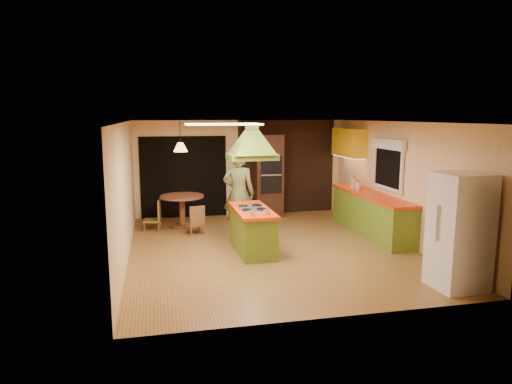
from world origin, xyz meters
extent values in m
plane|color=olive|center=(0.00, 0.00, 0.00)|extent=(6.50, 6.50, 0.00)
plane|color=beige|center=(0.00, 3.25, 1.25)|extent=(5.50, 0.00, 5.50)
plane|color=beige|center=(0.00, -3.25, 1.25)|extent=(5.50, 0.00, 5.50)
plane|color=beige|center=(-2.75, 0.00, 1.25)|extent=(0.00, 6.50, 6.50)
plane|color=beige|center=(2.75, 0.00, 1.25)|extent=(0.00, 6.50, 6.50)
plane|color=silver|center=(0.00, 0.00, 2.50)|extent=(6.50, 6.50, 0.00)
cube|color=#381E14|center=(1.25, 3.23, 1.25)|extent=(2.64, 0.03, 2.50)
cube|color=black|center=(-1.50, 3.23, 1.05)|extent=(2.20, 0.03, 2.10)
cube|color=olive|center=(2.45, 0.60, 0.43)|extent=(0.58, 3.00, 0.86)
cube|color=#E53807|center=(2.45, 0.60, 0.89)|extent=(0.62, 3.05, 0.06)
cube|color=yellow|center=(2.57, 2.20, 1.95)|extent=(0.34, 1.40, 0.70)
cube|color=black|center=(2.72, 0.40, 1.55)|extent=(0.03, 1.16, 0.96)
cube|color=white|center=(2.67, 0.40, 2.02)|extent=(0.10, 1.35, 0.22)
cube|color=white|center=(-1.10, -1.20, 2.48)|extent=(1.20, 0.60, 0.03)
cube|color=olive|center=(-0.40, -0.09, 0.39)|extent=(0.63, 1.61, 0.78)
cube|color=red|center=(-0.40, -0.09, 0.81)|extent=(0.69, 1.68, 0.06)
cube|color=silver|center=(-0.40, -0.09, 0.85)|extent=(0.49, 0.71, 0.02)
cube|color=#526719|center=(-0.40, -0.09, 1.85)|extent=(0.92, 0.67, 0.11)
pyramid|color=#526719|center=(-0.40, -0.09, 2.35)|extent=(0.92, 0.67, 0.45)
cube|color=#526719|center=(-0.40, -0.09, 2.43)|extent=(0.22, 0.22, 0.15)
imported|color=#52592F|center=(-0.45, 1.10, 0.95)|extent=(0.80, 0.66, 1.89)
cube|color=white|center=(2.29, -2.65, 0.89)|extent=(0.76, 0.72, 1.79)
cube|color=#432215|center=(0.68, 2.95, 1.07)|extent=(0.73, 0.61, 2.13)
cube|color=black|center=(0.68, 2.65, 1.37)|extent=(0.55, 0.04, 0.45)
cube|color=black|center=(0.68, 2.65, 0.87)|extent=(0.55, 0.04, 0.45)
cylinder|color=brown|center=(-1.62, 2.13, 0.74)|extent=(1.03, 1.03, 0.05)
cylinder|color=brown|center=(-1.62, 2.13, 0.38)|extent=(0.14, 0.14, 0.72)
cylinder|color=brown|center=(-1.62, 2.13, 0.03)|extent=(0.57, 0.57, 0.05)
cone|color=#FF9E3F|center=(-1.62, 2.13, 1.90)|extent=(0.40, 0.40, 0.21)
cylinder|color=beige|center=(2.40, 1.43, 1.04)|extent=(0.16, 0.16, 0.24)
cylinder|color=beige|center=(2.40, 1.17, 1.01)|extent=(0.14, 0.14, 0.17)
cylinder|color=#FFF2CD|center=(2.40, 1.21, 1.00)|extent=(0.14, 0.14, 0.16)
camera|label=1|loc=(-2.17, -8.55, 2.63)|focal=32.00mm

